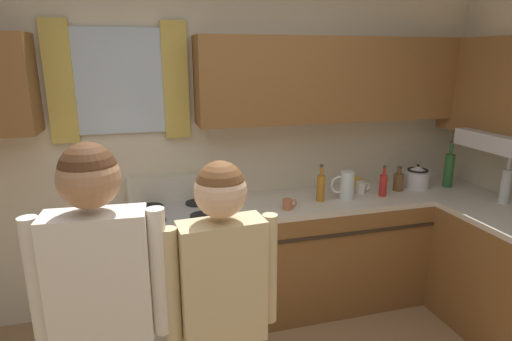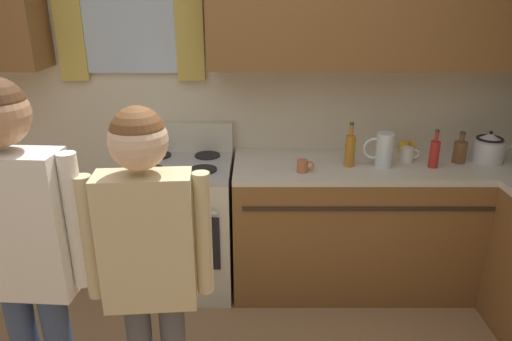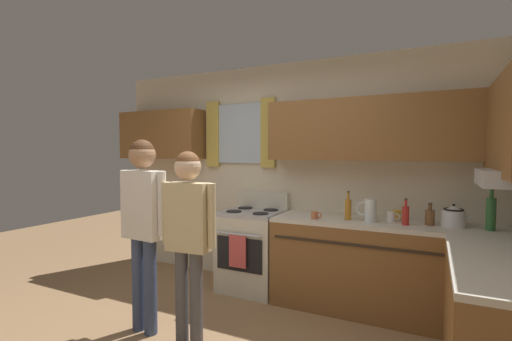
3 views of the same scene
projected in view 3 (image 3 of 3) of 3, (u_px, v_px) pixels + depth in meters
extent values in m
cube|color=beige|center=(285.00, 175.00, 4.25)|extent=(4.60, 0.10, 2.60)
cube|color=silver|center=(240.00, 134.00, 4.42)|extent=(0.59, 0.03, 0.73)
cube|color=gold|center=(213.00, 134.00, 4.58)|extent=(0.18, 0.04, 0.83)
cube|color=gold|center=(268.00, 133.00, 4.24)|extent=(0.18, 0.04, 0.83)
cube|color=brown|center=(162.00, 135.00, 4.79)|extent=(1.21, 0.32, 0.63)
cube|color=brown|center=(383.00, 129.00, 3.54)|extent=(2.36, 0.32, 0.63)
cube|color=#B7B7BC|center=(511.00, 178.00, 2.57)|extent=(0.40, 0.60, 0.12)
cube|color=brown|center=(387.00, 270.00, 3.44)|extent=(2.20, 0.62, 0.86)
cube|color=beige|center=(388.00, 224.00, 3.42)|extent=(2.20, 0.62, 0.04)
cube|color=brown|center=(504.00, 337.00, 2.19)|extent=(0.62, 1.39, 0.86)
cube|color=beige|center=(506.00, 265.00, 2.17)|extent=(0.62, 1.39, 0.04)
cube|color=#2D2319|center=(383.00, 248.00, 3.15)|extent=(2.08, 0.01, 0.02)
cube|color=beige|center=(253.00, 252.00, 4.09)|extent=(0.66, 0.62, 0.86)
cube|color=black|center=(239.00, 254.00, 3.80)|extent=(0.54, 0.01, 0.36)
cylinder|color=#ADADB2|center=(238.00, 235.00, 3.77)|extent=(0.54, 0.02, 0.02)
cube|color=#ADADB2|center=(253.00, 213.00, 4.07)|extent=(0.66, 0.62, 0.04)
cube|color=beige|center=(263.00, 199.00, 4.30)|extent=(0.66, 0.08, 0.20)
cylinder|color=black|center=(234.00, 211.00, 4.02)|extent=(0.17, 0.17, 0.01)
cylinder|color=black|center=(260.00, 213.00, 3.87)|extent=(0.17, 0.17, 0.01)
cylinder|color=black|center=(245.00, 208.00, 4.26)|extent=(0.17, 0.17, 0.01)
cylinder|color=black|center=(271.00, 210.00, 4.11)|extent=(0.17, 0.17, 0.01)
cube|color=#CC4C4C|center=(238.00, 252.00, 3.77)|extent=(0.20, 0.02, 0.34)
cylinder|color=#2D6633|center=(491.00, 214.00, 3.04)|extent=(0.08, 0.08, 0.28)
cylinder|color=#2D6633|center=(492.00, 192.00, 3.03)|extent=(0.03, 0.03, 0.10)
cylinder|color=#3F382D|center=(492.00, 185.00, 3.03)|extent=(0.03, 0.03, 0.02)
cylinder|color=#B27223|center=(348.00, 210.00, 3.53)|extent=(0.06, 0.06, 0.20)
cylinder|color=#B27223|center=(348.00, 196.00, 3.52)|extent=(0.02, 0.02, 0.07)
cylinder|color=#3F382D|center=(348.00, 192.00, 3.52)|extent=(0.03, 0.03, 0.02)
cylinder|color=brown|center=(430.00, 218.00, 3.27)|extent=(0.08, 0.08, 0.14)
cylinder|color=brown|center=(430.00, 207.00, 3.26)|extent=(0.03, 0.03, 0.05)
cylinder|color=#3F382D|center=(430.00, 204.00, 3.26)|extent=(0.04, 0.04, 0.02)
cylinder|color=red|center=(406.00, 216.00, 3.27)|extent=(0.06, 0.06, 0.17)
cylinder|color=red|center=(406.00, 203.00, 3.27)|extent=(0.02, 0.02, 0.06)
cylinder|color=#3F382D|center=(406.00, 199.00, 3.27)|extent=(0.03, 0.03, 0.02)
cylinder|color=white|center=(391.00, 217.00, 3.43)|extent=(0.08, 0.08, 0.09)
torus|color=white|center=(397.00, 217.00, 3.41)|extent=(0.07, 0.01, 0.07)
cylinder|color=#B76642|center=(315.00, 215.00, 3.57)|extent=(0.07, 0.07, 0.08)
torus|color=#B76642|center=(319.00, 215.00, 3.55)|extent=(0.06, 0.01, 0.06)
cylinder|color=gold|center=(396.00, 215.00, 3.56)|extent=(0.08, 0.08, 0.09)
torus|color=gold|center=(402.00, 215.00, 3.54)|extent=(0.06, 0.01, 0.06)
cylinder|color=silver|center=(453.00, 219.00, 3.20)|extent=(0.20, 0.20, 0.14)
cone|color=silver|center=(454.00, 208.00, 3.20)|extent=(0.18, 0.18, 0.05)
sphere|color=black|center=(454.00, 205.00, 3.19)|extent=(0.02, 0.02, 0.02)
cone|color=silver|center=(470.00, 217.00, 3.14)|extent=(0.09, 0.04, 0.07)
torus|color=black|center=(454.00, 209.00, 3.20)|extent=(0.17, 0.17, 0.02)
cylinder|color=silver|center=(371.00, 210.00, 3.42)|extent=(0.11, 0.11, 0.22)
torus|color=silver|center=(363.00, 209.00, 3.45)|extent=(0.14, 0.02, 0.14)
cylinder|color=#38476B|center=(150.00, 287.00, 3.07)|extent=(0.11, 0.11, 0.82)
cylinder|color=#38476B|center=(138.00, 283.00, 3.15)|extent=(0.11, 0.11, 0.82)
cube|color=white|center=(143.00, 205.00, 3.07)|extent=(0.39, 0.19, 0.58)
cylinder|color=white|center=(162.00, 204.00, 2.96)|extent=(0.07, 0.07, 0.54)
cylinder|color=white|center=(125.00, 200.00, 3.19)|extent=(0.07, 0.07, 0.54)
sphere|color=#A87A56|center=(142.00, 155.00, 3.05)|extent=(0.23, 0.23, 0.23)
sphere|color=#4C2D19|center=(142.00, 152.00, 3.05)|extent=(0.21, 0.21, 0.21)
cylinder|color=#4C4C51|center=(196.00, 299.00, 2.87)|extent=(0.10, 0.10, 0.77)
cylinder|color=#4C4C51|center=(182.00, 297.00, 2.92)|extent=(0.10, 0.10, 0.77)
cube|color=#D1BC8C|center=(188.00, 217.00, 2.86)|extent=(0.37, 0.18, 0.55)
cylinder|color=#D1BC8C|center=(212.00, 216.00, 2.78)|extent=(0.07, 0.07, 0.50)
cylinder|color=#D1BC8C|center=(166.00, 212.00, 2.94)|extent=(0.07, 0.07, 0.50)
sphere|color=beige|center=(188.00, 167.00, 2.84)|extent=(0.21, 0.21, 0.21)
sphere|color=brown|center=(188.00, 163.00, 2.84)|extent=(0.20, 0.20, 0.20)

